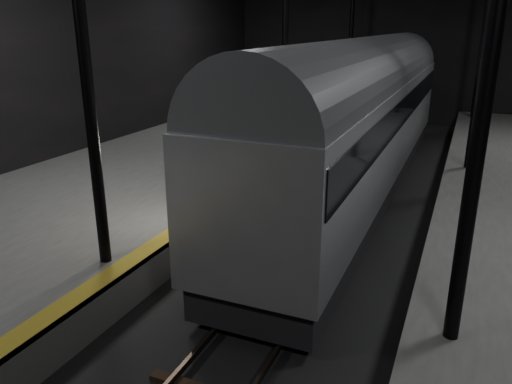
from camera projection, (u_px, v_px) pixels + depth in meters
The scene contains 6 objects.
ground at pixel (311, 258), 14.09m from camera, with size 44.00×44.00×0.00m, color black.
platform_left at pixel (97, 205), 16.73m from camera, with size 9.00×43.80×1.00m, color #4D4D4A.
tactile_strip at pixel (208, 208), 14.98m from camera, with size 0.50×43.80×0.01m, color olive.
track at pixel (311, 255), 14.06m from camera, with size 2.40×43.00×0.24m.
train at pixel (362, 112), 18.29m from camera, with size 3.20×21.39×5.72m.
woman at pixel (216, 170), 16.33m from camera, with size 0.54×0.35×1.48m, color tan.
Camera 1 is at (3.61, -12.33, 6.26)m, focal length 35.00 mm.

